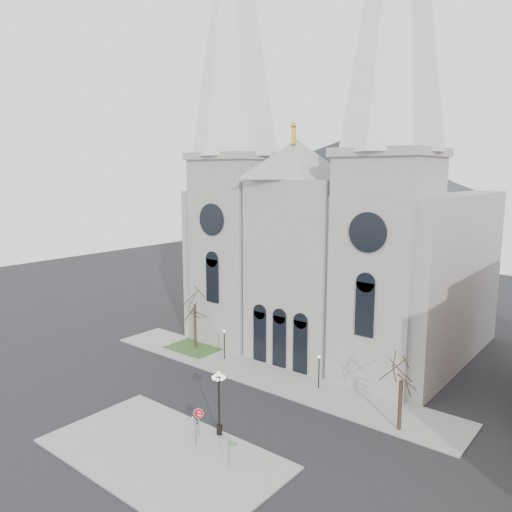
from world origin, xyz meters
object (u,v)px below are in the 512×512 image
Objects in this scene: stop_sign at (199,416)px; one_way_sign at (196,426)px; globe_lamp at (219,395)px; street_name_sign at (230,451)px.

stop_sign reaches higher than one_way_sign.
one_way_sign is at bearing -97.40° from globe_lamp.
stop_sign is at bearing 149.08° from one_way_sign.
globe_lamp is at bearing 106.09° from one_way_sign.
stop_sign reaches higher than street_name_sign.
globe_lamp is at bearing 125.13° from street_name_sign.
one_way_sign is at bearing 155.36° from street_name_sign.
one_way_sign is at bearing -74.94° from stop_sign.
one_way_sign is 3.87m from street_name_sign.
globe_lamp is at bearing 29.57° from stop_sign.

